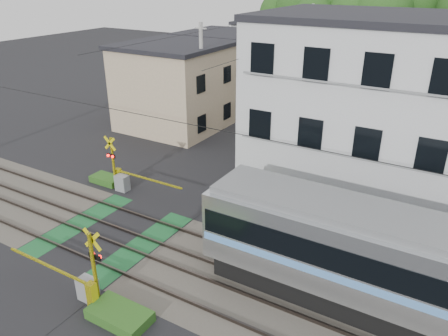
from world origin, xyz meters
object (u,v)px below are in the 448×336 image
Objects in this scene: crossing_signal_near at (88,285)px; apartment_block at (363,112)px; pedestrian at (334,89)px; crossing_signal_far at (121,178)px.

apartment_block reaches higher than crossing_signal_near.
crossing_signal_far is at bearing 103.26° from pedestrian.
apartment_block is at bearing 27.78° from crossing_signal_far.
crossing_signal_far is 25.16m from pedestrian.
crossing_signal_near and crossing_signal_far have the same top height.
crossing_signal_near is 8.95m from crossing_signal_far.
crossing_signal_near reaches higher than pedestrian.
crossing_signal_far is (-5.17, 7.31, 0.00)m from crossing_signal_near.
crossing_signal_far is at bearing 125.29° from crossing_signal_near.
crossing_signal_near is at bearing -54.71° from crossing_signal_far.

